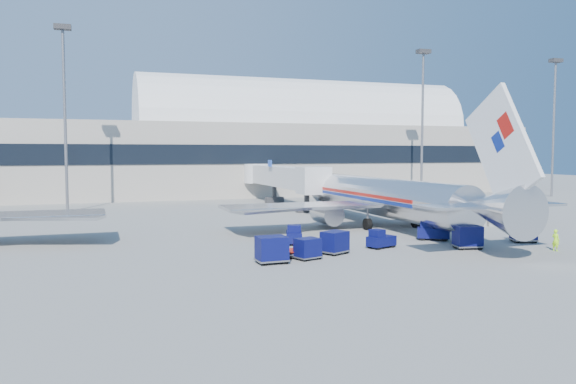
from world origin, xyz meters
name	(u,v)px	position (x,y,z in m)	size (l,w,h in m)	color
ground	(307,239)	(0.00, 0.00, 0.00)	(260.00, 260.00, 0.00)	gray
terminal	(114,151)	(-13.60, 55.96, 7.52)	(170.00, 28.15, 21.00)	#B2AA9E
airliner_main	(387,197)	(10.00, 4.51, 2.93)	(32.00, 37.26, 12.07)	silver
jetbridge_near	(279,177)	(7.60, 30.81, 3.93)	(4.40, 27.50, 6.25)	silver
mast_west	(64,90)	(-20.00, 30.00, 14.79)	(2.00, 1.20, 22.60)	slate
mast_east	(423,102)	(30.00, 30.00, 14.79)	(2.00, 1.20, 22.60)	slate
mast_far_east	(554,107)	(55.00, 30.00, 14.79)	(2.00, 1.20, 22.60)	slate
barrier_near	(472,223)	(18.00, 2.00, 0.45)	(3.00, 0.55, 0.90)	#9E9E96
barrier_mid	(500,221)	(21.30, 2.00, 0.45)	(3.00, 0.55, 0.90)	#9E9E96
barrier_far	(527,220)	(24.60, 2.00, 0.45)	(3.00, 0.55, 0.90)	#9E9E96
tug_lead	(380,239)	(3.70, -5.85, 0.67)	(2.49, 1.81, 1.46)	#090C46
tug_right	(432,231)	(9.69, -3.68, 0.77)	(2.88, 2.47, 1.69)	#090C46
tug_left	(294,235)	(-1.91, -1.95, 0.72)	(1.92, 2.68, 1.58)	#090C46
cart_train_a	(335,242)	(-0.61, -7.02, 0.87)	(2.30, 2.12, 1.64)	#090C46
cart_train_b	(308,248)	(-3.19, -8.33, 0.78)	(1.97, 1.72, 1.46)	#090C46
cart_train_c	(272,249)	(-5.89, -8.81, 0.95)	(2.08, 1.61, 1.78)	#090C46
cart_solo_near	(468,236)	(9.78, -8.27, 0.94)	(2.26, 1.90, 1.75)	#090C46
cart_solo_far	(524,231)	(16.03, -7.13, 0.89)	(2.28, 2.01, 1.68)	#090C46
cart_open_red	(287,253)	(-4.32, -7.40, 0.38)	(2.28, 1.85, 0.54)	slate
ramp_worker	(556,240)	(15.34, -11.18, 0.81)	(0.59, 0.39, 1.61)	#9FF619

